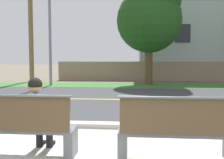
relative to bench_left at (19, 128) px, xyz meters
name	(u,v)px	position (x,y,z in m)	size (l,w,h in m)	color
ground_plane	(121,95)	(1.22, 7.51, -0.45)	(140.00, 140.00, 0.00)	#665B4C
curb_edge	(108,125)	(1.22, 1.86, -0.40)	(44.00, 0.30, 0.11)	#ADA89E
street_asphalt	(119,100)	(1.22, 6.01, -0.45)	(52.00, 8.00, 0.01)	#383A3D
road_centre_line	(119,99)	(1.22, 6.01, -0.44)	(48.00, 0.14, 0.01)	#E0CC4C
far_verge_grass	(125,85)	(1.22, 11.56, -0.45)	(48.00, 2.80, 0.02)	#38702D
bench_left	(19,128)	(0.00, 0.00, 0.00)	(1.77, 0.48, 1.01)	slate
bench_right	(177,132)	(2.45, 0.00, 0.00)	(1.77, 0.48, 1.01)	slate
seated_person_blue	(38,112)	(0.25, 0.17, 0.22)	(0.52, 0.68, 1.25)	black
streetlamp	(51,16)	(-3.15, 11.35, 3.63)	(0.24, 2.10, 7.15)	gray
shade_tree_far_left	(151,15)	(2.76, 12.02, 3.71)	(3.89, 3.89, 6.42)	brown
garden_wall	(147,71)	(2.66, 15.23, 0.25)	(13.00, 0.36, 1.40)	gray
house_across_street	(206,37)	(7.60, 18.43, 2.98)	(11.70, 6.91, 6.78)	#A3ADB2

